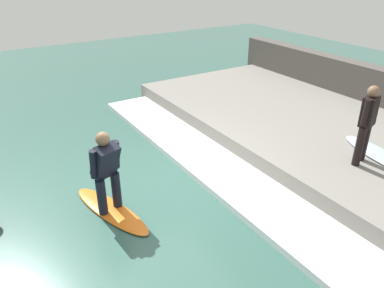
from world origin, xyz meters
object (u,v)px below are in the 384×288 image
object	(u,v)px
surfer_riding	(106,168)
surfer_waiting_near	(367,121)
surfboard_riding	(111,210)
surfboard_waiting_near	(380,155)

from	to	relation	value
surfer_riding	surfer_waiting_near	distance (m)	4.68
surfboard_riding	surfboard_waiting_near	world-z (taller)	surfboard_waiting_near
surfboard_riding	surfboard_waiting_near	size ratio (longest dim) A/B	1.02
surfboard_riding	surfer_riding	size ratio (longest dim) A/B	1.35
surfboard_waiting_near	surfboard_riding	bearing A→B (deg)	160.91
surfboard_waiting_near	surfer_waiting_near	bearing A→B (deg)	170.89
surfer_riding	surfboard_waiting_near	bearing A→B (deg)	-19.09
surfboard_waiting_near	surfer_riding	bearing A→B (deg)	160.91
surfer_riding	surfer_waiting_near	world-z (taller)	surfer_waiting_near
surfboard_riding	surfboard_waiting_near	bearing A→B (deg)	-19.09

